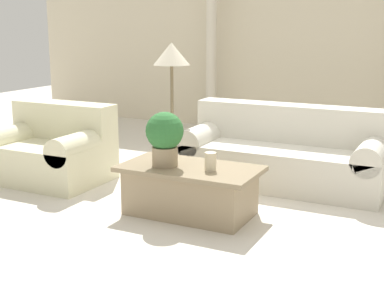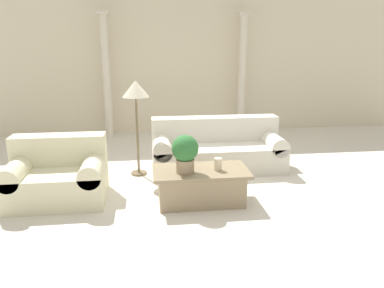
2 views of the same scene
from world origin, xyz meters
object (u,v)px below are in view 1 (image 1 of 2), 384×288
floor_lamp (172,62)px  coffee_table (190,190)px  potted_plant (165,136)px  loveseat (52,149)px  sofa_long (284,153)px

floor_lamp → coffee_table: bearing=-55.1°
potted_plant → floor_lamp: size_ratio=0.33×
loveseat → floor_lamp: (1.01, 0.81, 0.89)m
sofa_long → coffee_table: (-0.45, -1.25, -0.10)m
sofa_long → potted_plant: potted_plant is taller
sofa_long → loveseat: (-2.24, -0.93, 0.01)m
sofa_long → coffee_table: 1.33m
coffee_table → sofa_long: bearing=70.2°
sofa_long → floor_lamp: size_ratio=1.43×
coffee_table → floor_lamp: (-0.79, 1.13, 1.00)m
loveseat → potted_plant: size_ratio=2.55×
sofa_long → floor_lamp: floor_lamp is taller
loveseat → potted_plant: bearing=-13.9°
coffee_table → potted_plant: size_ratio=2.54×
coffee_table → potted_plant: (-0.20, -0.08, 0.47)m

